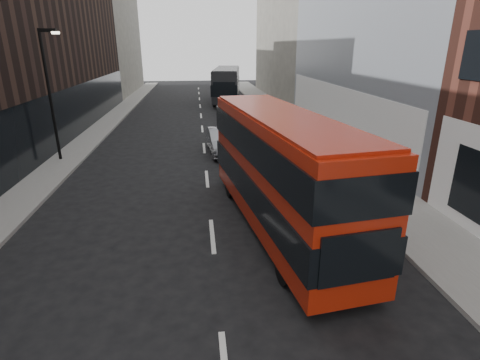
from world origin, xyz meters
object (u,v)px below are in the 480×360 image
object	(u,v)px
car_b	(222,141)
car_c	(233,109)
street_lamp	(50,87)
red_bus	(281,167)
grey_bus	(227,84)
car_a	(249,162)

from	to	relation	value
car_b	car_c	bearing A→B (deg)	76.76
street_lamp	car_c	world-z (taller)	street_lamp
car_c	street_lamp	bearing A→B (deg)	-124.02
red_bus	car_c	bearing A→B (deg)	80.65
grey_bus	car_c	xyz separation A→B (m)	(-0.26, -10.21, -1.37)
street_lamp	car_b	xyz separation A→B (m)	(9.32, 0.83, -3.43)
street_lamp	grey_bus	distance (m)	26.07
car_a	red_bus	bearing A→B (deg)	-83.52
red_bus	car_c	distance (m)	22.80
street_lamp	car_b	world-z (taller)	street_lamp
red_bus	car_b	bearing A→B (deg)	89.35
street_lamp	car_c	bearing A→B (deg)	49.46
red_bus	grey_bus	size ratio (longest dim) A/B	0.87
red_bus	car_c	size ratio (longest dim) A/B	2.23
car_a	car_c	distance (m)	17.08
grey_bus	car_c	bearing A→B (deg)	-84.00
red_bus	grey_bus	bearing A→B (deg)	80.63
grey_bus	car_c	world-z (taller)	grey_bus
car_b	car_c	world-z (taller)	car_b
red_bus	car_a	bearing A→B (deg)	85.09
street_lamp	car_a	world-z (taller)	street_lamp
grey_bus	car_b	bearing A→B (deg)	-88.01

